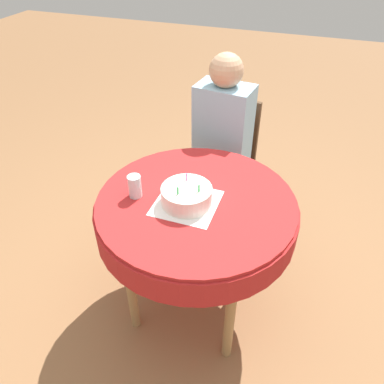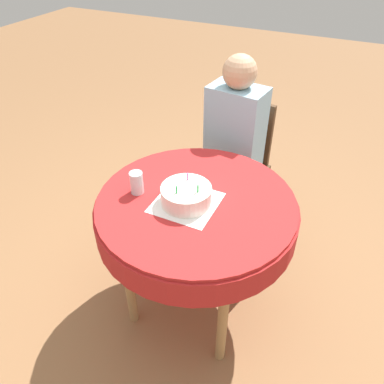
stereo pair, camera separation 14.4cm
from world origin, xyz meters
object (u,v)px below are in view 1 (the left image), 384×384
person (221,134)px  drinking_glass (135,186)px  birthday_cake (187,196)px  chair (225,160)px

person → drinking_glass: 0.80m
birthday_cake → chair: bearing=91.9°
birthday_cake → person: bearing=93.0°
chair → birthday_cake: chair is taller
chair → person: 0.26m
birthday_cake → drinking_glass: (-0.25, -0.03, 0.01)m
birthday_cake → drinking_glass: 0.25m
person → drinking_glass: size_ratio=10.94×
drinking_glass → person: bearing=74.7°
drinking_glass → chair: bearing=75.5°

